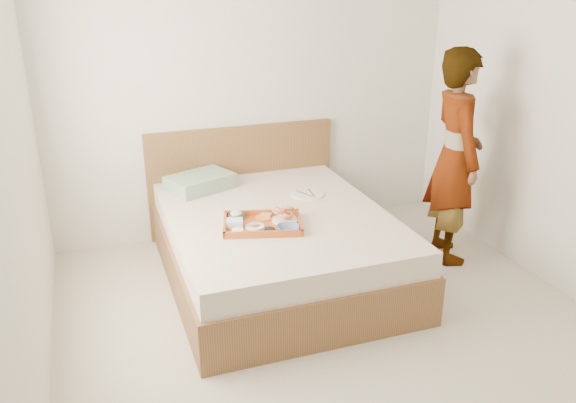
# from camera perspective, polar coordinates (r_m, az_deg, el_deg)

# --- Properties ---
(ground) EXTENTS (3.50, 4.00, 0.01)m
(ground) POSITION_cam_1_polar(r_m,az_deg,el_deg) (3.76, 6.03, -13.91)
(ground) COLOR beige
(ground) RESTS_ON ground
(wall_back) EXTENTS (3.50, 0.01, 2.60)m
(wall_back) POSITION_cam_1_polar(r_m,az_deg,el_deg) (5.02, -3.34, 11.42)
(wall_back) COLOR silver
(wall_back) RESTS_ON ground
(wall_left) EXTENTS (0.01, 4.00, 2.60)m
(wall_left) POSITION_cam_1_polar(r_m,az_deg,el_deg) (2.90, -25.88, 1.85)
(wall_left) COLOR silver
(wall_left) RESTS_ON ground
(bed) EXTENTS (1.65, 2.00, 0.53)m
(bed) POSITION_cam_1_polar(r_m,az_deg,el_deg) (4.38, -1.06, -4.33)
(bed) COLOR brown
(bed) RESTS_ON ground
(headboard) EXTENTS (1.65, 0.06, 0.95)m
(headboard) POSITION_cam_1_polar(r_m,az_deg,el_deg) (5.16, -4.51, 2.20)
(headboard) COLOR brown
(headboard) RESTS_ON ground
(pillow) EXTENTS (0.59, 0.51, 0.12)m
(pillow) POSITION_cam_1_polar(r_m,az_deg,el_deg) (4.78, -8.58, 1.89)
(pillow) COLOR #9FB59A
(pillow) RESTS_ON bed
(tray) EXTENTS (0.62, 0.52, 0.05)m
(tray) POSITION_cam_1_polar(r_m,az_deg,el_deg) (4.04, -2.52, -2.15)
(tray) COLOR #B6561E
(tray) RESTS_ON bed
(prawn_plate) EXTENTS (0.23, 0.23, 0.01)m
(prawn_plate) POSITION_cam_1_polar(r_m,az_deg,el_deg) (4.10, -0.30, -1.81)
(prawn_plate) COLOR white
(prawn_plate) RESTS_ON tray
(navy_bowl_big) EXTENTS (0.19, 0.19, 0.04)m
(navy_bowl_big) POSITION_cam_1_polar(r_m,az_deg,el_deg) (3.93, 0.02, -2.67)
(navy_bowl_big) COLOR navy
(navy_bowl_big) RESTS_ON tray
(sauce_dish) EXTENTS (0.10, 0.10, 0.03)m
(sauce_dish) POSITION_cam_1_polar(r_m,az_deg,el_deg) (3.91, -1.81, -2.89)
(sauce_dish) COLOR black
(sauce_dish) RESTS_ON tray
(meat_plate) EXTENTS (0.16, 0.16, 0.01)m
(meat_plate) POSITION_cam_1_polar(r_m,az_deg,el_deg) (4.00, -3.27, -2.46)
(meat_plate) COLOR white
(meat_plate) RESTS_ON tray
(bread_plate) EXTENTS (0.16, 0.16, 0.01)m
(bread_plate) POSITION_cam_1_polar(r_m,az_deg,el_deg) (4.15, -2.31, -1.54)
(bread_plate) COLOR orange
(bread_plate) RESTS_ON tray
(salad_bowl) EXTENTS (0.14, 0.14, 0.04)m
(salad_bowl) POSITION_cam_1_polar(r_m,az_deg,el_deg) (4.14, -5.07, -1.44)
(salad_bowl) COLOR navy
(salad_bowl) RESTS_ON tray
(plastic_tub) EXTENTS (0.13, 0.12, 0.05)m
(plastic_tub) POSITION_cam_1_polar(r_m,az_deg,el_deg) (4.02, -5.23, -2.12)
(plastic_tub) COLOR silver
(plastic_tub) RESTS_ON tray
(cheese_round) EXTENTS (0.10, 0.10, 0.03)m
(cheese_round) POSITION_cam_1_polar(r_m,az_deg,el_deg) (3.91, -4.95, -2.93)
(cheese_round) COLOR white
(cheese_round) RESTS_ON tray
(dinner_plate) EXTENTS (0.28, 0.28, 0.01)m
(dinner_plate) POSITION_cam_1_polar(r_m,az_deg,el_deg) (4.62, 1.94, 0.71)
(dinner_plate) COLOR white
(dinner_plate) RESTS_ON bed
(person) EXTENTS (0.53, 0.69, 1.68)m
(person) POSITION_cam_1_polar(r_m,az_deg,el_deg) (4.71, 16.04, 4.18)
(person) COLOR silver
(person) RESTS_ON ground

